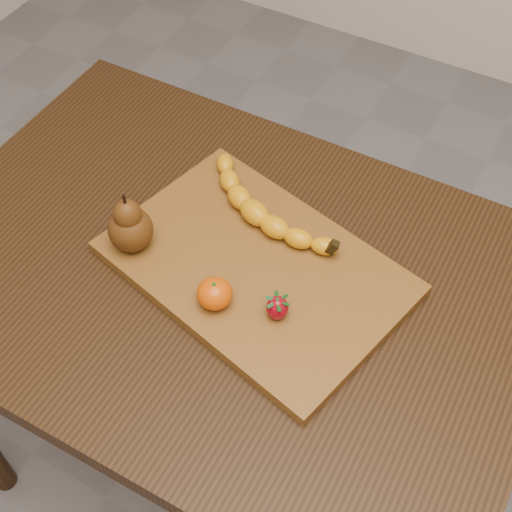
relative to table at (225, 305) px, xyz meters
The scene contains 7 objects.
ground 0.66m from the table, ahead, with size 3.50×3.50×0.00m, color slate.
table is the anchor object (origin of this frame).
cutting_board 0.12m from the table, 24.38° to the left, with size 0.45×0.30×0.02m, color brown.
banana 0.17m from the table, 88.42° to the left, with size 0.24×0.06×0.04m, color orange, non-canonical shape.
pear 0.23m from the table, 165.58° to the right, with size 0.07×0.07×0.11m, color #4C2A0C, non-canonical shape.
mandarin 0.16m from the table, 67.26° to the right, with size 0.05×0.05×0.05m, color #CA4802.
strawberry 0.19m from the table, 21.18° to the right, with size 0.03×0.03×0.04m, color maroon, non-canonical shape.
Camera 1 is at (0.38, -0.57, 1.65)m, focal length 50.00 mm.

